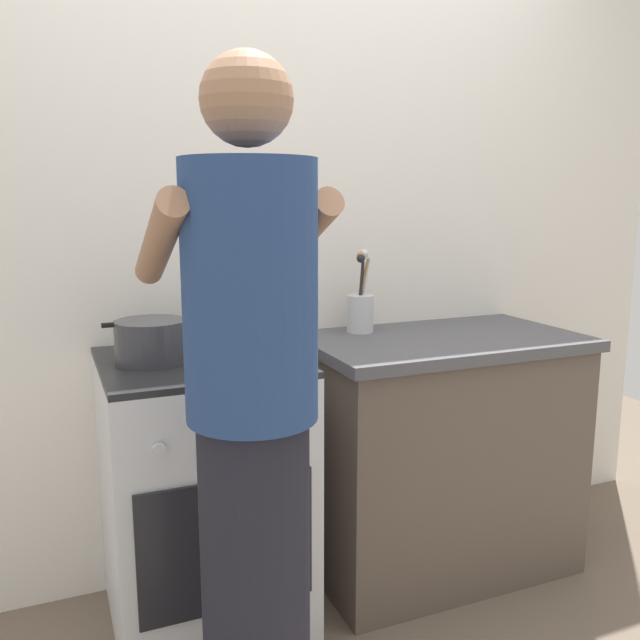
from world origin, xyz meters
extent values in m
plane|color=#6B5B4C|center=(0.00, 0.00, 0.00)|extent=(6.00, 6.00, 0.00)
cube|color=silver|center=(0.20, 0.50, 1.25)|extent=(3.20, 0.10, 2.50)
cube|color=brown|center=(0.55, 0.15, 0.43)|extent=(0.96, 0.56, 0.86)
cube|color=#4C4C51|center=(0.55, 0.15, 0.88)|extent=(1.00, 0.60, 0.04)
cube|color=silver|center=(-0.35, 0.15, 0.44)|extent=(0.60, 0.60, 0.88)
cube|color=#232326|center=(-0.35, 0.15, 0.89)|extent=(0.60, 0.60, 0.02)
cube|color=black|center=(-0.35, -0.16, 0.42)|extent=(0.51, 0.01, 0.40)
cylinder|color=silver|center=(-0.53, -0.16, 0.74)|extent=(0.04, 0.01, 0.04)
cylinder|color=silver|center=(-0.35, -0.16, 0.74)|extent=(0.04, 0.01, 0.04)
cylinder|color=silver|center=(-0.17, -0.16, 0.74)|extent=(0.04, 0.01, 0.04)
cylinder|color=#38383D|center=(-0.49, 0.16, 0.97)|extent=(0.22, 0.22, 0.13)
cube|color=black|center=(-0.61, 0.16, 1.02)|extent=(0.04, 0.02, 0.01)
cube|color=black|center=(-0.37, 0.16, 1.02)|extent=(0.04, 0.02, 0.01)
cylinder|color=#B7B7BC|center=(-0.21, 0.18, 0.95)|extent=(0.24, 0.24, 0.10)
torus|color=#B7B7BC|center=(-0.21, 0.18, 0.99)|extent=(0.26, 0.26, 0.01)
cylinder|color=silver|center=(0.30, 0.33, 0.97)|extent=(0.10, 0.10, 0.14)
cylinder|color=#9E7547|center=(0.31, 0.34, 1.05)|extent=(0.06, 0.04, 0.26)
sphere|color=#9E7547|center=(0.31, 0.34, 1.19)|extent=(0.03, 0.03, 0.03)
cylinder|color=black|center=(0.30, 0.33, 1.04)|extent=(0.03, 0.01, 0.24)
sphere|color=black|center=(0.30, 0.33, 1.18)|extent=(0.03, 0.03, 0.03)
cylinder|color=silver|center=(0.32, 0.35, 1.05)|extent=(0.03, 0.04, 0.26)
sphere|color=silver|center=(0.32, 0.35, 1.19)|extent=(0.03, 0.03, 0.03)
cylinder|color=black|center=(-0.36, -0.46, 0.45)|extent=(0.26, 0.26, 0.90)
cylinder|color=navy|center=(-0.36, -0.46, 1.19)|extent=(0.30, 0.30, 0.58)
sphere|color=#A07254|center=(-0.36, -0.46, 1.60)|extent=(0.20, 0.20, 0.20)
cylinder|color=#A07254|center=(-0.53, -0.32, 1.30)|extent=(0.07, 0.41, 0.24)
cylinder|color=#A07254|center=(-0.19, -0.32, 1.30)|extent=(0.07, 0.41, 0.24)
camera|label=1|loc=(-0.78, -1.85, 1.40)|focal=37.15mm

